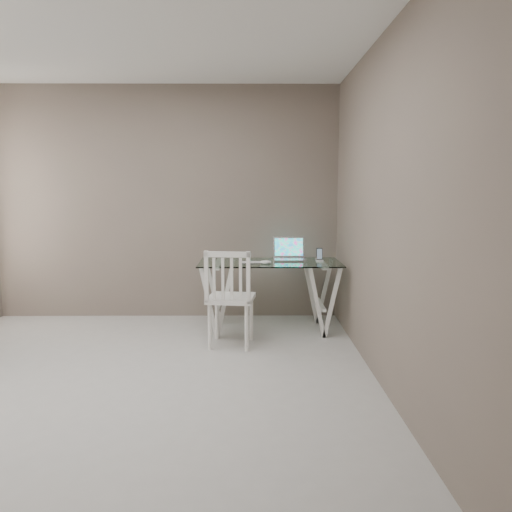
{
  "coord_description": "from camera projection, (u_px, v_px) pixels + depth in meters",
  "views": [
    {
      "loc": [
        1.0,
        -3.61,
        1.52
      ],
      "look_at": [
        1.04,
        1.33,
        0.85
      ],
      "focal_mm": 35.0,
      "sensor_mm": 36.0,
      "label": 1
    }
  ],
  "objects": [
    {
      "name": "keyboard",
      "position": [
        253.0,
        262.0,
        5.23
      ],
      "size": [
        0.31,
        0.13,
        0.01
      ],
      "primitive_type": "cube",
      "color": "silver",
      "rests_on": "desk"
    },
    {
      "name": "desk",
      "position": [
        270.0,
        295.0,
        5.35
      ],
      "size": [
        1.5,
        0.7,
        0.75
      ],
      "color": "silver",
      "rests_on": "ground"
    },
    {
      "name": "phone_dock",
      "position": [
        319.0,
        258.0,
        5.34
      ],
      "size": [
        0.08,
        0.08,
        0.14
      ],
      "color": "white",
      "rests_on": "desk"
    },
    {
      "name": "chair",
      "position": [
        230.0,
        294.0,
        4.74
      ],
      "size": [
        0.48,
        0.48,
        0.95
      ],
      "rotation": [
        0.0,
        0.0,
        -0.12
      ],
      "color": "white",
      "rests_on": "ground"
    },
    {
      "name": "laptop",
      "position": [
        289.0,
        254.0,
        5.48
      ],
      "size": [
        0.35,
        0.31,
        0.24
      ],
      "color": "#BABABE",
      "rests_on": "desk"
    },
    {
      "name": "mouse",
      "position": [
        265.0,
        262.0,
        5.15
      ],
      "size": [
        0.12,
        0.07,
        0.04
      ],
      "primitive_type": "ellipsoid",
      "color": "white",
      "rests_on": "desk"
    },
    {
      "name": "room",
      "position": [
        103.0,
        161.0,
        3.57
      ],
      "size": [
        4.5,
        4.52,
        2.71
      ],
      "color": "#ABA9A4",
      "rests_on": "ground"
    }
  ]
}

